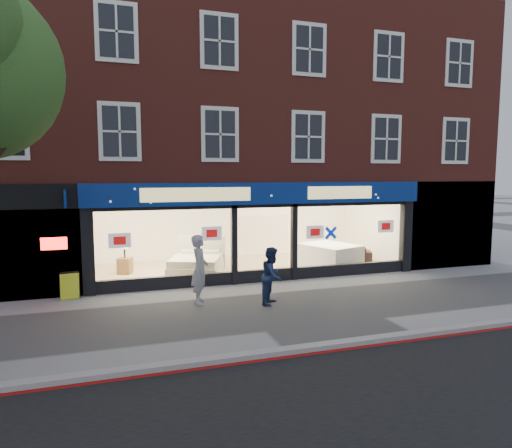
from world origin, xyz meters
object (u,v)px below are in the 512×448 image
sofa (343,254)px  a_board (70,286)px  mattress_stack (330,255)px  pedestrian_grey (200,269)px  display_bed (197,263)px  pedestrian_blue (272,276)px

sofa → a_board: 10.23m
mattress_stack → pedestrian_grey: pedestrian_grey is taller
pedestrian_grey → display_bed: bearing=7.1°
a_board → display_bed: bearing=16.6°
display_bed → a_board: display_bed is taller
sofa → pedestrian_grey: size_ratio=1.12×
display_bed → mattress_stack: (5.08, -0.26, 0.07)m
pedestrian_grey → sofa: bearing=-43.9°
mattress_stack → pedestrian_grey: bearing=-150.6°
pedestrian_grey → pedestrian_blue: (1.88, -0.71, -0.16)m
display_bed → mattress_stack: display_bed is taller
display_bed → pedestrian_grey: pedestrian_grey is taller
a_board → pedestrian_blue: pedestrian_blue is taller
pedestrian_blue → mattress_stack: bearing=-6.4°
mattress_stack → sofa: size_ratio=1.15×
display_bed → sofa: (5.96, 0.27, -0.02)m
display_bed → pedestrian_blue: pedestrian_blue is taller
display_bed → mattress_stack: bearing=19.3°
mattress_stack → pedestrian_blue: (-3.77, -3.89, 0.29)m
mattress_stack → a_board: size_ratio=3.12×
pedestrian_grey → a_board: bearing=83.2°
display_bed → pedestrian_grey: (-0.56, -3.44, 0.52)m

